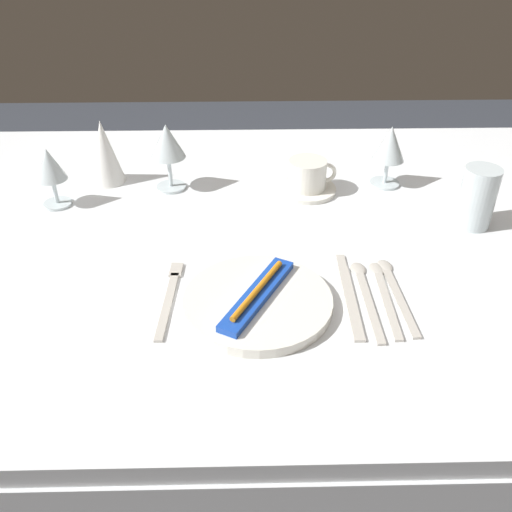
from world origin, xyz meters
TOP-DOWN VIEW (x-y plane):
  - ground_plane at (0.00, 0.00)m, footprint 6.00×6.00m
  - dining_table at (0.00, 0.00)m, footprint 1.80×1.11m
  - dinner_plate at (-0.01, -0.24)m, footprint 0.25×0.25m
  - toothbrush_package at (-0.01, -0.24)m, footprint 0.13×0.20m
  - fork_outer at (-0.16, -0.21)m, footprint 0.03×0.21m
  - dinner_knife at (0.15, -0.22)m, footprint 0.02×0.24m
  - spoon_soup at (0.18, -0.21)m, footprint 0.03×0.22m
  - spoon_dessert at (0.21, -0.20)m, footprint 0.03×0.21m
  - spoon_tea at (0.23, -0.20)m, footprint 0.03×0.22m
  - saucer_left at (0.11, 0.17)m, footprint 0.13×0.13m
  - coffee_cup_left at (0.12, 0.17)m, footprint 0.11×0.09m
  - wine_glass_centre at (0.30, 0.20)m, footprint 0.07×0.07m
  - wine_glass_left at (-0.44, 0.12)m, footprint 0.07×0.07m
  - wine_glass_right at (-0.20, 0.19)m, footprint 0.08×0.08m
  - drink_tumbler at (0.44, 0.01)m, footprint 0.07×0.07m
  - napkin_folded at (-0.35, 0.23)m, footprint 0.08×0.08m

SIDE VIEW (x-z plane):
  - ground_plane at x=0.00m, z-range 0.00..0.00m
  - dining_table at x=0.00m, z-range 0.29..1.03m
  - spoon_dessert at x=0.21m, z-range 0.74..0.75m
  - spoon_tea at x=0.23m, z-range 0.74..0.75m
  - fork_outer at x=-0.16m, z-range 0.74..0.74m
  - dinner_knife at x=0.15m, z-range 0.74..0.74m
  - spoon_soup at x=0.18m, z-range 0.74..0.75m
  - saucer_left at x=0.11m, z-range 0.74..0.75m
  - dinner_plate at x=-0.01m, z-range 0.74..0.76m
  - toothbrush_package at x=-0.01m, z-range 0.75..0.78m
  - coffee_cup_left at x=0.12m, z-range 0.75..0.82m
  - drink_tumbler at x=0.44m, z-range 0.73..0.86m
  - napkin_folded at x=-0.35m, z-range 0.74..0.89m
  - wine_glass_left at x=-0.44m, z-range 0.76..0.90m
  - wine_glass_centre at x=0.30m, z-range 0.76..0.91m
  - wine_glass_right at x=-0.20m, z-range 0.77..0.93m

